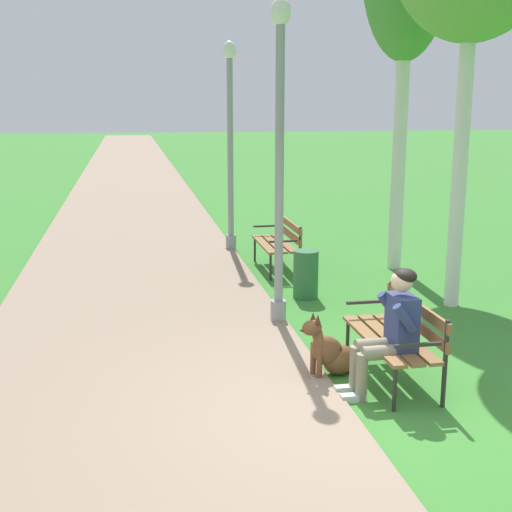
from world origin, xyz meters
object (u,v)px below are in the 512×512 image
at_px(park_bench_near, 398,332).
at_px(person_seated_on_near_bench, 391,327).
at_px(park_bench_mid, 280,240).
at_px(dog_brown, 331,352).
at_px(lamp_post_mid, 230,145).
at_px(lamp_post_near, 279,163).
at_px(litter_bin, 306,274).

bearing_deg(park_bench_near, person_seated_on_near_bench, -123.44).
bearing_deg(park_bench_near, park_bench_mid, 91.87).
height_order(dog_brown, lamp_post_mid, lamp_post_mid).
height_order(park_bench_near, lamp_post_near, lamp_post_near).
relative_size(dog_brown, lamp_post_near, 0.21).
bearing_deg(lamp_post_near, park_bench_near, -68.66).
distance_m(park_bench_mid, lamp_post_mid, 2.32).
bearing_deg(lamp_post_mid, litter_bin, -80.41).
xyz_separation_m(park_bench_mid, dog_brown, (-0.48, -4.61, -0.25)).
bearing_deg(park_bench_mid, lamp_post_near, -102.74).
xyz_separation_m(park_bench_mid, lamp_post_near, (-0.63, -2.80, 1.54)).
distance_m(lamp_post_near, litter_bin, 2.10).
bearing_deg(person_seated_on_near_bench, litter_bin, 89.14).
distance_m(dog_brown, litter_bin, 2.90).
xyz_separation_m(park_bench_mid, litter_bin, (0.00, -1.75, -0.16)).
distance_m(park_bench_mid, dog_brown, 4.64).
bearing_deg(lamp_post_mid, person_seated_on_near_bench, -85.57).
bearing_deg(litter_bin, dog_brown, -99.46).
relative_size(park_bench_mid, person_seated_on_near_bench, 1.20).
bearing_deg(park_bench_mid, park_bench_near, -88.13).
height_order(dog_brown, lamp_post_near, lamp_post_near).
height_order(person_seated_on_near_bench, lamp_post_near, lamp_post_near).
xyz_separation_m(dog_brown, lamp_post_near, (-0.16, 1.81, 1.79)).
xyz_separation_m(park_bench_near, lamp_post_near, (-0.79, 2.03, 1.54)).
xyz_separation_m(park_bench_near, dog_brown, (-0.63, 0.22, -0.25)).
distance_m(lamp_post_mid, litter_bin, 3.85).
relative_size(park_bench_mid, dog_brown, 1.84).
bearing_deg(person_seated_on_near_bench, park_bench_near, 56.56).
bearing_deg(person_seated_on_near_bench, park_bench_mid, 89.44).
bearing_deg(park_bench_mid, person_seated_on_near_bench, -90.56).
xyz_separation_m(park_bench_near, lamp_post_mid, (-0.74, 6.51, 1.49)).
bearing_deg(litter_bin, park_bench_mid, 90.04).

